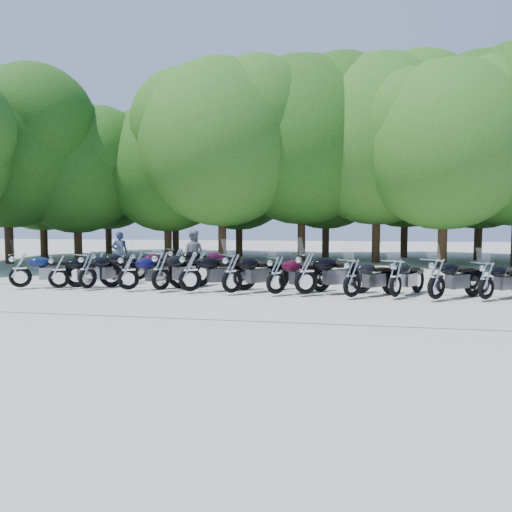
% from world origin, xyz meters
% --- Properties ---
extents(ground, '(90.00, 90.00, 0.00)m').
position_xyz_m(ground, '(0.00, 0.00, 0.00)').
color(ground, '#A7A297').
rests_on(ground, ground).
extents(tree_0, '(7.50, 7.50, 9.21)m').
position_xyz_m(tree_0, '(-15.42, 12.98, 5.45)').
color(tree_0, '#3A2614').
rests_on(tree_0, ground).
extents(tree_1, '(6.97, 6.97, 8.55)m').
position_xyz_m(tree_1, '(-12.04, 11.24, 5.06)').
color(tree_1, '#3A2614').
rests_on(tree_1, ground).
extents(tree_2, '(7.31, 7.31, 8.97)m').
position_xyz_m(tree_2, '(-7.25, 12.84, 5.31)').
color(tree_2, '#3A2614').
rests_on(tree_2, ground).
extents(tree_3, '(8.70, 8.70, 10.67)m').
position_xyz_m(tree_3, '(-3.57, 11.24, 6.32)').
color(tree_3, '#3A2614').
rests_on(tree_3, ground).
extents(tree_4, '(9.13, 9.13, 11.20)m').
position_xyz_m(tree_4, '(0.54, 13.09, 6.64)').
color(tree_4, '#3A2614').
rests_on(tree_4, ground).
extents(tree_5, '(9.04, 9.04, 11.10)m').
position_xyz_m(tree_5, '(4.61, 13.20, 6.57)').
color(tree_5, '#3A2614').
rests_on(tree_5, ground).
extents(tree_6, '(8.00, 8.00, 9.82)m').
position_xyz_m(tree_6, '(7.55, 10.82, 5.81)').
color(tree_6, '#3A2614').
rests_on(tree_6, ground).
extents(tree_9, '(7.59, 7.59, 9.32)m').
position_xyz_m(tree_9, '(-13.53, 17.59, 5.52)').
color(tree_9, '#3A2614').
rests_on(tree_9, ground).
extents(tree_10, '(7.78, 7.78, 9.55)m').
position_xyz_m(tree_10, '(-8.29, 16.97, 5.66)').
color(tree_10, '#3A2614').
rests_on(tree_10, ground).
extents(tree_11, '(7.56, 7.56, 9.28)m').
position_xyz_m(tree_11, '(-3.76, 16.43, 5.49)').
color(tree_11, '#3A2614').
rests_on(tree_11, ground).
extents(tree_12, '(7.88, 7.88, 9.67)m').
position_xyz_m(tree_12, '(1.80, 16.47, 5.72)').
color(tree_12, '#3A2614').
rests_on(tree_12, ground).
extents(tree_13, '(8.31, 8.31, 10.20)m').
position_xyz_m(tree_13, '(6.69, 17.47, 6.04)').
color(tree_13, '#3A2614').
rests_on(tree_13, ground).
extents(tree_14, '(8.02, 8.02, 9.84)m').
position_xyz_m(tree_14, '(10.68, 16.09, 5.83)').
color(tree_14, '#3A2614').
rests_on(tree_14, ground).
extents(tree_17, '(8.31, 8.31, 10.20)m').
position_xyz_m(tree_17, '(-14.68, 9.00, 6.04)').
color(tree_17, '#3A2614').
rests_on(tree_17, ground).
extents(motorcycle_0, '(2.41, 1.75, 1.33)m').
position_xyz_m(motorcycle_0, '(-7.52, 0.46, 0.66)').
color(motorcycle_0, '#0D193D').
rests_on(motorcycle_0, ground).
extents(motorcycle_1, '(2.23, 1.83, 1.26)m').
position_xyz_m(motorcycle_1, '(-6.22, 0.57, 0.63)').
color(motorcycle_1, black).
rests_on(motorcycle_1, ground).
extents(motorcycle_2, '(1.55, 2.45, 1.33)m').
position_xyz_m(motorcycle_2, '(-5.28, 0.65, 0.66)').
color(motorcycle_2, black).
rests_on(motorcycle_2, ground).
extents(motorcycle_3, '(2.25, 2.09, 1.33)m').
position_xyz_m(motorcycle_3, '(-3.85, 0.57, 0.67)').
color(motorcycle_3, '#0D0D3B').
rests_on(motorcycle_3, ground).
extents(motorcycle_4, '(1.80, 2.58, 1.41)m').
position_xyz_m(motorcycle_4, '(-2.82, 0.64, 0.71)').
color(motorcycle_4, black).
rests_on(motorcycle_4, ground).
extents(motorcycle_5, '(2.48, 2.00, 1.40)m').
position_xyz_m(motorcycle_5, '(-1.85, 0.56, 0.70)').
color(motorcycle_5, black).
rests_on(motorcycle_5, ground).
extents(motorcycle_6, '(2.24, 2.30, 1.39)m').
position_xyz_m(motorcycle_6, '(-0.54, 0.48, 0.70)').
color(motorcycle_6, black).
rests_on(motorcycle_6, ground).
extents(motorcycle_7, '(2.22, 2.10, 1.32)m').
position_xyz_m(motorcycle_7, '(0.77, 0.51, 0.66)').
color(motorcycle_7, '#390719').
rests_on(motorcycle_7, ground).
extents(motorcycle_8, '(2.60, 1.92, 1.44)m').
position_xyz_m(motorcycle_8, '(1.63, 0.62, 0.72)').
color(motorcycle_8, black).
rests_on(motorcycle_8, ground).
extents(motorcycle_9, '(2.12, 2.08, 1.29)m').
position_xyz_m(motorcycle_9, '(2.93, 0.34, 0.64)').
color(motorcycle_9, black).
rests_on(motorcycle_9, ground).
extents(motorcycle_10, '(1.73, 2.27, 1.26)m').
position_xyz_m(motorcycle_10, '(4.13, 0.57, 0.63)').
color(motorcycle_10, black).
rests_on(motorcycle_10, ground).
extents(motorcycle_11, '(2.23, 2.11, 1.33)m').
position_xyz_m(motorcycle_11, '(5.17, 0.35, 0.67)').
color(motorcycle_11, black).
rests_on(motorcycle_11, ground).
extents(motorcycle_12, '(2.10, 1.89, 1.23)m').
position_xyz_m(motorcycle_12, '(6.50, 0.59, 0.61)').
color(motorcycle_12, black).
rests_on(motorcycle_12, ground).
extents(motorcycle_14, '(2.00, 2.05, 1.24)m').
position_xyz_m(motorcycle_14, '(-6.19, 3.05, 0.62)').
color(motorcycle_14, black).
rests_on(motorcycle_14, ground).
extents(motorcycle_15, '(2.07, 2.03, 1.26)m').
position_xyz_m(motorcycle_15, '(-4.63, 3.05, 0.63)').
color(motorcycle_15, '#3B081A').
rests_on(motorcycle_15, ground).
extents(motorcycle_16, '(2.36, 2.20, 1.40)m').
position_xyz_m(motorcycle_16, '(-3.26, 3.29, 0.70)').
color(motorcycle_16, black).
rests_on(motorcycle_16, ground).
extents(motorcycle_17, '(2.41, 2.01, 1.38)m').
position_xyz_m(motorcycle_17, '(-2.31, 3.18, 0.69)').
color(motorcycle_17, '#340720').
rests_on(motorcycle_17, ground).
extents(rider_0, '(0.74, 0.58, 1.80)m').
position_xyz_m(rider_0, '(-6.26, 4.82, 0.90)').
color(rider_0, '#1E283F').
rests_on(rider_0, ground).
extents(rider_1, '(0.98, 0.80, 1.89)m').
position_xyz_m(rider_1, '(-3.06, 4.59, 0.94)').
color(rider_1, '#969698').
rests_on(rider_1, ground).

